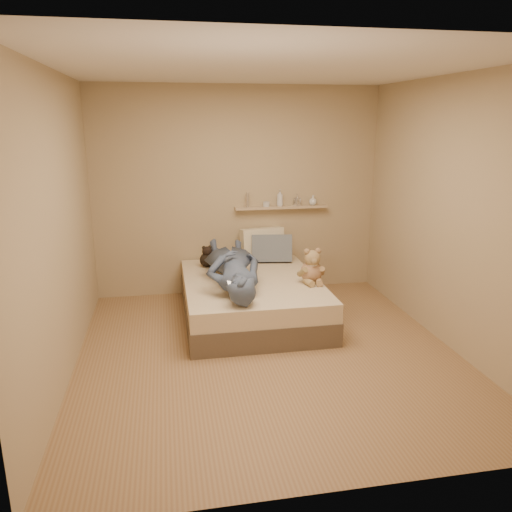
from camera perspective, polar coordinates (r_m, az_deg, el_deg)
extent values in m
plane|color=#94744C|center=(4.92, 1.39, -11.02)|extent=(3.80, 3.80, 0.00)
plane|color=silver|center=(4.43, 1.62, 20.74)|extent=(3.80, 3.80, 0.00)
plane|color=tan|center=(6.34, -2.06, 7.31)|extent=(3.60, 0.00, 3.60)
plane|color=tan|center=(2.72, 9.75, -3.78)|extent=(3.60, 0.00, 3.60)
plane|color=tan|center=(4.49, -21.63, 2.91)|extent=(0.00, 3.80, 3.80)
plane|color=tan|center=(5.17, 21.49, 4.43)|extent=(0.00, 3.80, 3.80)
cube|color=brown|center=(5.70, -0.51, -5.82)|extent=(1.50, 1.90, 0.25)
cube|color=beige|center=(5.63, -0.52, -3.68)|extent=(1.48, 1.88, 0.20)
cube|color=#B9BCC1|center=(4.95, -2.20, -3.07)|extent=(0.20, 0.11, 0.07)
cube|color=black|center=(4.94, -2.18, -2.91)|extent=(0.11, 0.06, 0.03)
sphere|color=#A97F5C|center=(5.50, 6.34, -1.82)|extent=(0.24, 0.24, 0.24)
sphere|color=#A38759|center=(5.44, 6.45, -0.25)|extent=(0.18, 0.18, 0.18)
sphere|color=#997354|center=(5.40, 5.84, 0.51)|extent=(0.07, 0.07, 0.07)
sphere|color=#8F734E|center=(5.44, 7.10, 0.57)|extent=(0.07, 0.07, 0.07)
sphere|color=olive|center=(5.37, 6.69, -0.63)|extent=(0.07, 0.07, 0.07)
cylinder|color=olive|center=(5.44, 5.34, -1.82)|extent=(0.11, 0.17, 0.13)
cylinder|color=#977750|center=(5.50, 7.52, -1.69)|extent=(0.11, 0.17, 0.13)
cylinder|color=tan|center=(5.42, 6.05, -3.01)|extent=(0.11, 0.17, 0.08)
cylinder|color=#A58258|center=(5.45, 7.21, -2.93)|extent=(0.10, 0.17, 0.08)
cylinder|color=beige|center=(5.46, 6.43, -0.99)|extent=(0.13, 0.13, 0.02)
sphere|color=black|center=(6.08, -5.63, -0.44)|extent=(0.17, 0.17, 0.17)
sphere|color=black|center=(6.05, -5.63, 0.55)|extent=(0.12, 0.12, 0.12)
sphere|color=black|center=(6.02, -6.00, 0.97)|extent=(0.04, 0.04, 0.04)
sphere|color=black|center=(6.04, -5.29, 1.04)|extent=(0.04, 0.04, 0.04)
cube|color=#F3E3C0|center=(6.38, 0.71, 1.41)|extent=(0.58, 0.30, 0.41)
cube|color=slate|center=(6.27, 1.81, 0.88)|extent=(0.53, 0.30, 0.37)
imported|color=#414A66|center=(5.41, -2.74, -1.17)|extent=(0.64, 1.66, 0.40)
cube|color=tan|center=(6.41, 2.93, 5.58)|extent=(1.20, 0.12, 0.03)
cylinder|color=silver|center=(6.31, -0.96, 6.43)|extent=(0.04, 0.04, 0.18)
cylinder|color=silver|center=(6.36, 1.19, 5.95)|extent=(0.09, 0.09, 0.06)
imported|color=silver|center=(6.39, 2.75, 6.66)|extent=(0.10, 0.10, 0.21)
imported|color=silver|center=(6.45, 4.73, 6.41)|extent=(0.09, 0.09, 0.15)
imported|color=silver|center=(6.51, 6.52, 6.35)|extent=(0.14, 0.14, 0.13)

